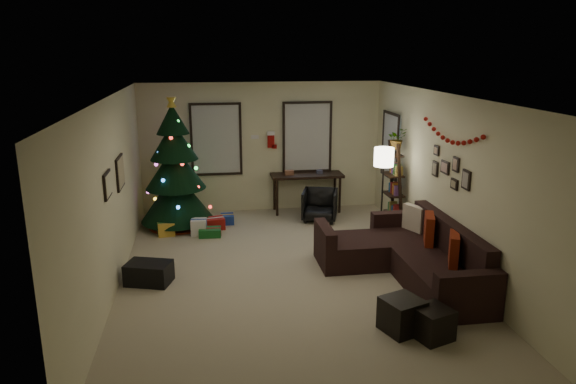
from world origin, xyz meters
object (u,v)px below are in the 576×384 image
(sofa, at_px, (410,257))
(bookshelf, at_px, (395,188))
(christmas_tree, at_px, (175,173))
(desk_chair, at_px, (320,205))
(desk, at_px, (307,178))

(sofa, bearing_deg, bookshelf, 77.22)
(sofa, height_order, bookshelf, bookshelf)
(christmas_tree, bearing_deg, bookshelf, -12.22)
(sofa, xyz_separation_m, bookshelf, (0.47, 2.06, 0.54))
(christmas_tree, relative_size, desk_chair, 4.06)
(christmas_tree, bearing_deg, desk_chair, -1.38)
(christmas_tree, distance_m, bookshelf, 4.16)
(christmas_tree, relative_size, desk, 1.72)
(sofa, xyz_separation_m, desk, (-0.93, 3.52, 0.43))
(sofa, relative_size, bookshelf, 1.64)
(sofa, distance_m, desk, 3.66)
(desk_chair, bearing_deg, bookshelf, -15.48)
(desk, xyz_separation_m, desk_chair, (0.14, -0.65, -0.40))
(desk_chair, bearing_deg, desk, 119.95)
(desk_chair, xyz_separation_m, bookshelf, (1.25, -0.81, 0.51))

